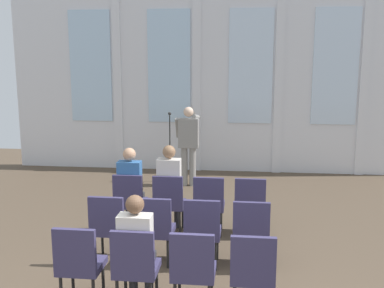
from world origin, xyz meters
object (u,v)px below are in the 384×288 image
Objects in this scene: chair_r2_c3 at (253,270)px; chair_r1_c2 at (202,228)px; mic_stand at (170,167)px; chair_r2_c0 at (79,261)px; audience_r0_c1 at (170,184)px; chair_r0_c3 at (250,203)px; chair_r1_c0 at (109,224)px; chair_r2_c1 at (135,264)px; chair_r0_c2 at (209,201)px; chair_r1_c3 at (251,230)px; chair_r0_c1 at (169,200)px; audience_r2_c1 at (137,245)px; audience_r0_c0 at (131,185)px; chair_r0_c0 at (130,199)px; chair_r2_c2 at (193,267)px; chair_r1_c1 at (155,226)px; speaker at (188,140)px.

chair_r1_c2 is at bearing 119.04° from chair_r2_c3.
chair_r2_c0 is at bearing -91.72° from mic_stand.
audience_r0_c1 is 1.48× the size of chair_r0_c3.
chair_r1_c0 and chair_r2_c3 have the same top height.
chair_r2_c1 is at bearing -119.04° from chair_r1_c2.
chair_r1_c0 is (-1.24, -1.12, 0.00)m from chair_r0_c2.
chair_r2_c1 is (-1.24, -1.12, 0.00)m from chair_r1_c3.
chair_r0_c1 is 1.28m from chair_r1_c0.
audience_r2_c1 reaches higher than chair_r2_c3.
audience_r2_c1 is at bearing -74.46° from audience_r0_c0.
chair_r2_c3 is at bearing -90.00° from chair_r0_c3.
chair_r1_c0 and chair_r1_c2 have the same top height.
chair_r0_c0 is 0.70× the size of audience_r0_c0.
audience_r2_c1 reaches higher than chair_r0_c3.
chair_r0_c1 and chair_r1_c2 have the same top height.
chair_r2_c1 is 0.62m from chair_r2_c2.
chair_r0_c3 is (1.71, -2.99, 0.20)m from mic_stand.
chair_r2_c0 and chair_r2_c1 have the same top height.
audience_r2_c1 is at bearing 7.67° from chair_r2_c0.
chair_r0_c3 is 1.00× the size of chair_r2_c1.
chair_r1_c2 is at bearing 0.00° from chair_r1_c0.
chair_r1_c0 is (-1.86, -1.12, 0.00)m from chair_r0_c3.
chair_r1_c2 is 1.00× the size of chair_r2_c1.
chair_r1_c1 is at bearing 0.00° from chair_r1_c0.
speaker is 2.69m from audience_r0_c1.
chair_r1_c0 is (-0.00, -1.20, -0.21)m from audience_r0_c0.
speaker is at bearing -28.13° from mic_stand.
speaker is 1.09× the size of mic_stand.
chair_r2_c1 is at bearing -75.00° from audience_r0_c0.
chair_r0_c3 is (0.62, 0.00, 0.00)m from chair_r0_c2.
chair_r2_c2 is (0.62, 0.00, 0.00)m from chair_r2_c1.
audience_r0_c1 is 1.48× the size of chair_r2_c2.
audience_r0_c0 reaches higher than audience_r2_c1.
chair_r2_c1 is at bearing -90.00° from chair_r1_c1.
chair_r0_c0 is 0.67m from audience_r0_c1.
chair_r2_c3 is at bearing 0.00° from chair_r2_c0.
audience_r0_c0 is at bearing 118.19° from chair_r2_c2.
chair_r0_c0 is 2.32m from chair_r2_c1.
chair_r1_c2 and chair_r2_c2 have the same top height.
chair_r1_c0 is (-0.16, -4.11, 0.20)m from mic_stand.
mic_stand is 1.65× the size of chair_r2_c1.
speaker is 3.07m from chair_r0_c3.
chair_r1_c3 is at bearing -43.92° from audience_r0_c1.
mic_stand is at bearing 101.73° from chair_r2_c2.
chair_r0_c1 is (0.62, 0.00, 0.00)m from chair_r0_c0.
chair_r0_c3 is (1.27, -2.76, -0.45)m from speaker.
chair_r2_c1 is (0.62, -2.24, 0.00)m from chair_r0_c0.
chair_r0_c2 is 1.00× the size of chair_r2_c1.
chair_r0_c2 is 1.28m from chair_r1_c1.
chair_r0_c0 is 0.68× the size of audience_r0_c1.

